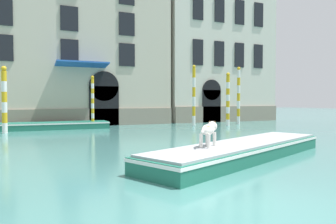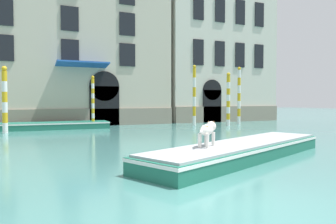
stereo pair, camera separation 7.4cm
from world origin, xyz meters
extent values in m
plane|color=#427A75|center=(0.00, 0.00, 0.00)|extent=(120.00, 120.00, 0.00)
cube|color=#BCB29E|center=(-0.35, 21.83, 6.11)|extent=(15.25, 6.00, 12.23)
cube|color=gray|center=(-0.35, 18.78, 0.61)|extent=(15.25, 0.16, 1.23)
cube|color=black|center=(2.00, 18.77, 1.42)|extent=(2.13, 0.14, 2.83)
cylinder|color=black|center=(2.00, 18.77, 2.83)|extent=(2.13, 0.14, 2.13)
cube|color=black|center=(-4.41, 18.79, 5.15)|extent=(1.18, 0.10, 1.66)
cube|color=black|center=(-0.35, 18.79, 5.15)|extent=(1.18, 0.10, 1.66)
cube|color=black|center=(3.72, 18.79, 5.15)|extent=(1.18, 0.10, 1.66)
cube|color=black|center=(-4.41, 18.79, 7.40)|extent=(1.18, 0.10, 1.66)
cube|color=black|center=(-0.35, 18.79, 7.40)|extent=(1.18, 0.10, 1.66)
cube|color=black|center=(3.72, 18.79, 7.40)|extent=(1.18, 0.10, 1.66)
cube|color=#1E4C99|center=(0.39, 18.13, 4.27)|extent=(3.44, 1.40, 0.29)
cube|color=beige|center=(12.72, 21.83, 6.34)|extent=(10.14, 6.00, 12.69)
cube|color=gray|center=(12.72, 18.78, 0.66)|extent=(10.14, 0.16, 1.32)
cube|color=black|center=(10.97, 18.77, 1.34)|extent=(1.70, 0.14, 2.68)
cylinder|color=black|center=(10.97, 18.77, 2.68)|extent=(1.70, 0.14, 1.70)
cube|color=black|center=(9.67, 18.79, 5.70)|extent=(0.92, 0.10, 2.08)
cube|color=black|center=(11.70, 18.79, 5.70)|extent=(0.92, 0.10, 2.08)
cube|color=black|center=(13.73, 18.79, 5.70)|extent=(0.92, 0.10, 2.08)
cube|color=black|center=(15.76, 18.79, 5.70)|extent=(0.92, 0.10, 2.08)
cube|color=black|center=(9.67, 18.79, 9.34)|extent=(0.92, 0.10, 2.08)
cube|color=black|center=(11.70, 18.79, 9.34)|extent=(0.92, 0.10, 2.08)
cube|color=black|center=(13.73, 18.79, 9.34)|extent=(0.92, 0.10, 2.08)
cube|color=black|center=(15.76, 18.79, 9.34)|extent=(0.92, 0.10, 2.08)
cube|color=#1E6651|center=(2.89, 3.83, 0.23)|extent=(8.04, 4.79, 0.45)
cube|color=white|center=(2.89, 3.83, 0.39)|extent=(8.08, 4.83, 0.08)
cube|color=#9EA3A8|center=(2.89, 3.83, 0.48)|extent=(7.76, 4.57, 0.06)
cylinder|color=silver|center=(1.54, 3.70, 0.71)|extent=(0.10, 0.10, 0.39)
cylinder|color=silver|center=(1.69, 3.53, 0.71)|extent=(0.10, 0.10, 0.39)
cylinder|color=silver|center=(1.13, 3.33, 0.71)|extent=(0.10, 0.10, 0.39)
cylinder|color=silver|center=(1.27, 3.17, 0.71)|extent=(0.10, 0.10, 0.39)
ellipsoid|color=silver|center=(1.41, 3.43, 0.99)|extent=(0.76, 0.72, 0.31)
ellipsoid|color=#AD7042|center=(1.33, 3.36, 1.08)|extent=(0.39, 0.38, 0.11)
sphere|color=silver|center=(1.71, 3.70, 1.06)|extent=(0.29, 0.29, 0.29)
cone|color=#AD7042|center=(1.66, 3.76, 1.17)|extent=(0.09, 0.09, 0.12)
cone|color=#AD7042|center=(1.76, 3.64, 1.17)|extent=(0.09, 0.09, 0.12)
cylinder|color=silver|center=(1.11, 3.17, 1.04)|extent=(0.24, 0.22, 0.21)
cube|color=#1E6651|center=(-1.57, 17.25, 0.22)|extent=(6.76, 1.98, 0.44)
cube|color=white|center=(-1.57, 17.25, 0.38)|extent=(6.80, 2.01, 0.08)
cube|color=#8C7251|center=(-1.57, 17.25, 0.20)|extent=(3.73, 1.44, 0.40)
cylinder|color=white|center=(8.02, 16.42, 0.35)|extent=(0.23, 0.23, 0.69)
cylinder|color=gold|center=(8.02, 16.42, 1.04)|extent=(0.23, 0.23, 0.69)
cylinder|color=white|center=(8.02, 16.42, 1.73)|extent=(0.23, 0.23, 0.69)
cylinder|color=gold|center=(8.02, 16.42, 2.42)|extent=(0.23, 0.23, 0.69)
cylinder|color=white|center=(8.02, 16.42, 3.11)|extent=(0.23, 0.23, 0.69)
cylinder|color=gold|center=(8.02, 16.42, 3.81)|extent=(0.23, 0.23, 0.69)
sphere|color=gold|center=(8.02, 16.42, 4.26)|extent=(0.24, 0.24, 0.24)
cylinder|color=white|center=(-4.25, 15.58, 0.29)|extent=(0.28, 0.28, 0.57)
cylinder|color=gold|center=(-4.25, 15.58, 0.86)|extent=(0.28, 0.28, 0.57)
cylinder|color=white|center=(-4.25, 15.58, 1.43)|extent=(0.28, 0.28, 0.57)
cylinder|color=gold|center=(-4.25, 15.58, 2.00)|extent=(0.28, 0.28, 0.57)
cylinder|color=white|center=(-4.25, 15.58, 2.57)|extent=(0.28, 0.28, 0.57)
cylinder|color=gold|center=(-4.25, 15.58, 3.15)|extent=(0.28, 0.28, 0.57)
sphere|color=gold|center=(-4.25, 15.58, 3.56)|extent=(0.29, 0.29, 0.29)
cylinder|color=white|center=(10.07, 15.11, 0.22)|extent=(0.25, 0.25, 0.44)
cylinder|color=gold|center=(10.07, 15.11, 0.67)|extent=(0.25, 0.25, 0.44)
cylinder|color=white|center=(10.07, 15.11, 1.11)|extent=(0.25, 0.25, 0.44)
cylinder|color=gold|center=(10.07, 15.11, 1.55)|extent=(0.25, 0.25, 0.44)
cylinder|color=white|center=(10.07, 15.11, 2.00)|extent=(0.25, 0.25, 0.44)
cylinder|color=gold|center=(10.07, 15.11, 2.44)|extent=(0.25, 0.25, 0.44)
cylinder|color=white|center=(10.07, 15.11, 2.89)|extent=(0.25, 0.25, 0.44)
cylinder|color=gold|center=(10.07, 15.11, 3.33)|extent=(0.25, 0.25, 0.44)
sphere|color=gold|center=(10.07, 15.11, 3.67)|extent=(0.27, 0.27, 0.27)
cylinder|color=white|center=(11.78, 16.20, 0.30)|extent=(0.24, 0.24, 0.59)
cylinder|color=gold|center=(11.78, 16.20, 0.89)|extent=(0.24, 0.24, 0.59)
cylinder|color=white|center=(11.78, 16.20, 1.48)|extent=(0.24, 0.24, 0.59)
cylinder|color=gold|center=(11.78, 16.20, 2.07)|extent=(0.24, 0.24, 0.59)
cylinder|color=white|center=(11.78, 16.20, 2.66)|extent=(0.24, 0.24, 0.59)
cylinder|color=gold|center=(11.78, 16.20, 3.25)|extent=(0.24, 0.24, 0.59)
cylinder|color=white|center=(11.78, 16.20, 3.84)|extent=(0.24, 0.24, 0.59)
sphere|color=gold|center=(11.78, 16.20, 4.25)|extent=(0.25, 0.25, 0.25)
cylinder|color=white|center=(0.83, 16.98, 0.16)|extent=(0.19, 0.19, 0.32)
cylinder|color=gold|center=(0.83, 16.98, 0.49)|extent=(0.19, 0.19, 0.32)
cylinder|color=white|center=(0.83, 16.98, 0.81)|extent=(0.19, 0.19, 0.32)
cylinder|color=gold|center=(0.83, 16.98, 1.13)|extent=(0.19, 0.19, 0.32)
cylinder|color=white|center=(0.83, 16.98, 1.46)|extent=(0.19, 0.19, 0.32)
cylinder|color=gold|center=(0.83, 16.98, 1.78)|extent=(0.19, 0.19, 0.32)
cylinder|color=white|center=(0.83, 16.98, 2.10)|extent=(0.19, 0.19, 0.32)
cylinder|color=gold|center=(0.83, 16.98, 2.43)|extent=(0.19, 0.19, 0.32)
cylinder|color=white|center=(0.83, 16.98, 2.75)|extent=(0.19, 0.19, 0.32)
cylinder|color=gold|center=(0.83, 16.98, 3.08)|extent=(0.19, 0.19, 0.32)
sphere|color=gold|center=(0.83, 16.98, 3.32)|extent=(0.20, 0.20, 0.20)
camera|label=1|loc=(-3.35, -4.49, 1.82)|focal=35.00mm
camera|label=2|loc=(-3.28, -4.52, 1.82)|focal=35.00mm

